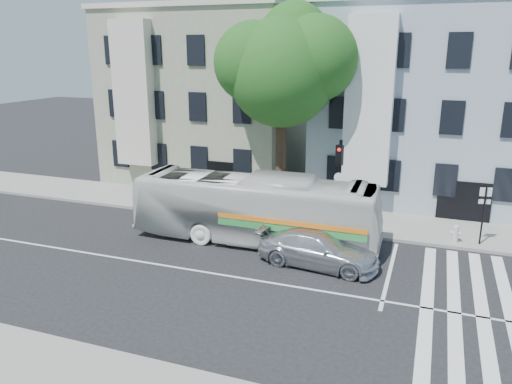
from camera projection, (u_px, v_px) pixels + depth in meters
The scene contains 11 objects.
ground at pixel (217, 274), 19.95m from camera, with size 120.00×120.00×0.00m, color black.
sidewalk_far at pixel (277, 213), 27.15m from camera, with size 80.00×4.00×0.15m, color gray.
building_left at pixel (212, 97), 34.28m from camera, with size 12.00×10.00×11.00m, color gray.
building_right at pixel (426, 104), 29.67m from camera, with size 12.00×10.00×11.00m, color #98ABB4.
street_tree at pixel (284, 66), 25.65m from camera, with size 7.30×5.90×11.10m.
bus at pixel (255, 209), 22.94m from camera, with size 11.45×2.68×3.19m, color silver.
sedan at pixel (318, 249), 20.60m from camera, with size 5.04×2.05×1.46m, color silver.
hedge at pixel (209, 205), 27.11m from camera, with size 8.50×0.84×0.70m, color #29561C, non-canonical shape.
traffic_signal at pixel (339, 175), 23.28m from camera, with size 0.48×0.55×4.64m.
fire_hydrant at pixel (456, 233), 22.75m from camera, with size 0.45×0.27×0.84m.
far_sign_pole at pixel (484, 207), 22.18m from camera, with size 0.51×0.21×2.83m.
Camera 1 is at (7.74, -16.62, 8.68)m, focal length 35.00 mm.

